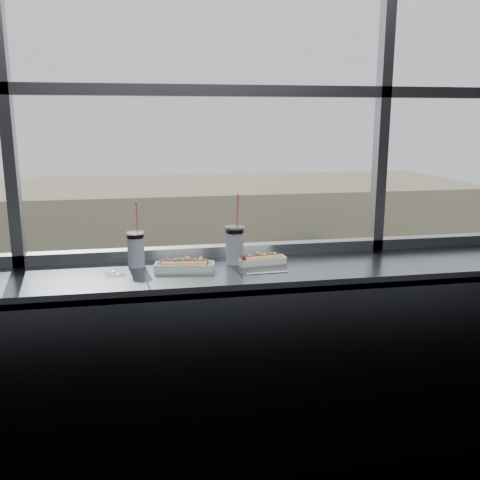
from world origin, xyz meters
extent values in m
plane|color=black|center=(0.00, 1.50, 0.55)|extent=(6.00, 0.00, 6.00)
plane|color=silver|center=(0.00, 1.52, 2.30)|extent=(6.00, 0.00, 6.00)
cube|color=slate|center=(0.00, 1.23, 1.07)|extent=(6.00, 0.55, 0.06)
cube|color=slate|center=(0.00, 0.97, 0.55)|extent=(6.00, 0.04, 1.04)
cube|color=white|center=(-0.16, 1.22, 1.10)|extent=(0.31, 0.14, 0.01)
cube|color=white|center=(-0.16, 1.22, 1.12)|extent=(0.31, 0.14, 0.04)
cylinder|color=tan|center=(-0.16, 1.22, 1.13)|extent=(0.23, 0.08, 0.05)
cylinder|color=maroon|center=(-0.16, 1.22, 1.15)|extent=(0.24, 0.07, 0.03)
cube|color=white|center=(0.26, 1.28, 1.10)|extent=(0.26, 0.11, 0.01)
cube|color=white|center=(0.26, 1.28, 1.12)|extent=(0.26, 0.11, 0.03)
cylinder|color=tan|center=(0.26, 1.28, 1.13)|extent=(0.20, 0.07, 0.04)
cylinder|color=maroon|center=(0.26, 1.28, 1.14)|extent=(0.21, 0.05, 0.03)
cylinder|color=white|center=(-0.40, 1.36, 1.19)|extent=(0.09, 0.09, 0.18)
cylinder|color=black|center=(-0.40, 1.36, 1.27)|extent=(0.09, 0.09, 0.02)
cylinder|color=silver|center=(-0.40, 1.36, 1.28)|extent=(0.10, 0.10, 0.01)
cylinder|color=#EE4463|center=(-0.38, 1.36, 1.36)|extent=(0.01, 0.05, 0.18)
cylinder|color=white|center=(0.12, 1.33, 1.20)|extent=(0.09, 0.09, 0.19)
cylinder|color=black|center=(0.12, 1.33, 1.28)|extent=(0.10, 0.10, 0.02)
cylinder|color=silver|center=(0.12, 1.33, 1.30)|extent=(0.10, 0.10, 0.01)
cylinder|color=#EE4463|center=(0.13, 1.32, 1.38)|extent=(0.01, 0.05, 0.20)
cylinder|color=white|center=(0.25, 1.10, 1.10)|extent=(0.21, 0.01, 0.01)
ellipsoid|color=silver|center=(-0.50, 1.22, 1.11)|extent=(0.10, 0.07, 0.03)
plane|color=#ACA996|center=(0.00, 45.00, -11.00)|extent=(120.00, 120.00, 0.00)
cube|color=black|center=(0.00, 21.50, -10.97)|extent=(80.00, 10.00, 0.06)
cube|color=#ACA996|center=(0.00, 29.50, -10.98)|extent=(80.00, 6.00, 0.04)
cube|color=#867A5B|center=(0.00, 39.50, -7.00)|extent=(50.00, 14.00, 8.00)
imported|color=white|center=(10.70, 25.50, -9.86)|extent=(3.30, 6.70, 2.16)
imported|color=silver|center=(8.39, 17.50, -9.96)|extent=(2.71, 6.00, 1.97)
imported|color=maroon|center=(3.19, 25.50, -9.96)|extent=(2.99, 6.09, 1.96)
imported|color=maroon|center=(1.62, 17.50, -9.85)|extent=(3.46, 6.81, 2.18)
imported|color=#66605B|center=(8.60, 30.46, -9.95)|extent=(0.90, 0.67, 2.02)
imported|color=#66605B|center=(0.57, 28.97, -9.95)|extent=(0.67, 0.89, 2.01)
imported|color=#66605B|center=(3.79, 28.82, -9.91)|extent=(0.93, 0.70, 2.09)
cylinder|color=#47382B|center=(2.13, 29.50, -9.85)|extent=(0.23, 0.23, 2.31)
sphere|color=#316122|center=(2.13, 29.50, -7.73)|extent=(3.08, 3.08, 3.08)
cylinder|color=#47382B|center=(10.33, 29.50, -9.64)|extent=(0.27, 0.27, 2.71)
sphere|color=#316122|center=(10.33, 29.50, -7.16)|extent=(3.61, 3.61, 3.61)
camera|label=1|loc=(-0.36, -1.39, 1.85)|focal=40.00mm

